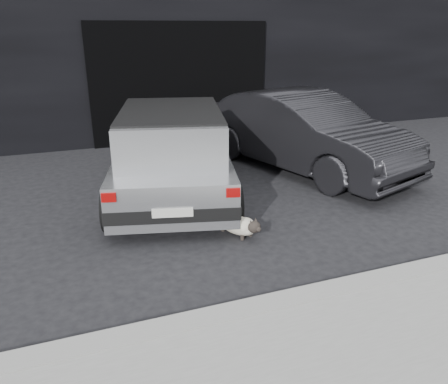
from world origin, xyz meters
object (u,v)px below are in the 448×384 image
object	(u,v)px
cat_white	(187,210)
second_car	(303,132)
silver_hatchback	(172,149)

from	to	relation	value
cat_white	second_car	bearing A→B (deg)	101.63
silver_hatchback	cat_white	world-z (taller)	silver_hatchback
second_car	cat_white	world-z (taller)	second_car
silver_hatchback	second_car	size ratio (longest dim) A/B	0.94
silver_hatchback	second_car	distance (m)	2.61
cat_white	silver_hatchback	bearing A→B (deg)	156.07
silver_hatchback	second_car	world-z (taller)	second_car
silver_hatchback	cat_white	bearing A→B (deg)	-80.66
silver_hatchback	cat_white	size ratio (longest dim) A/B	5.32
silver_hatchback	second_car	xyz separation A→B (m)	(2.56, 0.47, -0.04)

